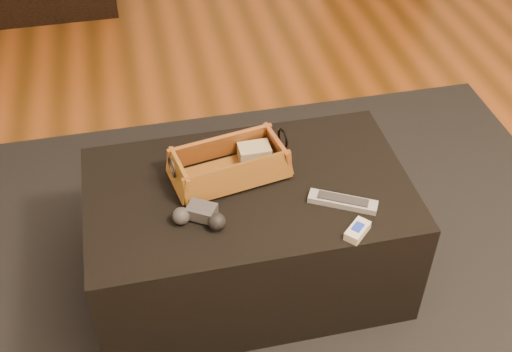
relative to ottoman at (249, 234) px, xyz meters
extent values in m
cube|color=brown|center=(0.12, -0.27, -0.23)|extent=(5.00, 5.50, 0.01)
cube|color=black|center=(0.00, -0.05, -0.22)|extent=(2.60, 2.00, 0.01)
cube|color=black|center=(0.00, 0.00, 0.00)|extent=(1.00, 0.60, 0.42)
cube|color=black|center=(-0.06, 0.05, 0.23)|extent=(0.19, 0.09, 0.02)
cube|color=tan|center=(0.04, 0.11, 0.25)|extent=(0.10, 0.07, 0.05)
cube|color=#976622|center=(-0.05, 0.07, 0.22)|extent=(0.34, 0.20, 0.01)
cube|color=#955721|center=(-0.06, 0.14, 0.27)|extent=(0.34, 0.09, 0.09)
cube|color=brown|center=(-0.03, -0.01, 0.27)|extent=(0.34, 0.09, 0.09)
cube|color=#AA5B26|center=(0.12, 0.10, 0.27)|extent=(0.06, 0.18, 0.09)
cube|color=#8C5D1F|center=(-0.21, 0.04, 0.27)|extent=(0.06, 0.18, 0.09)
torus|color=black|center=(0.13, 0.10, 0.30)|extent=(0.02, 0.07, 0.07)
torus|color=#352A23|center=(-0.22, 0.03, 0.30)|extent=(0.02, 0.07, 0.07)
cube|color=#363639|center=(-0.16, -0.10, 0.24)|extent=(0.10, 0.09, 0.04)
sphere|color=#2E2E30|center=(-0.22, -0.10, 0.24)|extent=(0.07, 0.07, 0.05)
sphere|color=black|center=(-0.12, -0.15, 0.24)|extent=(0.07, 0.07, 0.05)
cube|color=#A6AAAE|center=(0.26, -0.13, 0.22)|extent=(0.20, 0.14, 0.02)
cube|color=#272729|center=(0.26, -0.13, 0.23)|extent=(0.15, 0.10, 0.00)
cube|color=beige|center=(0.26, -0.26, 0.22)|extent=(0.09, 0.09, 0.03)
cube|color=blue|center=(0.26, -0.26, 0.24)|extent=(0.04, 0.04, 0.01)
camera|label=1|loc=(-0.29, -1.42, 1.55)|focal=45.00mm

